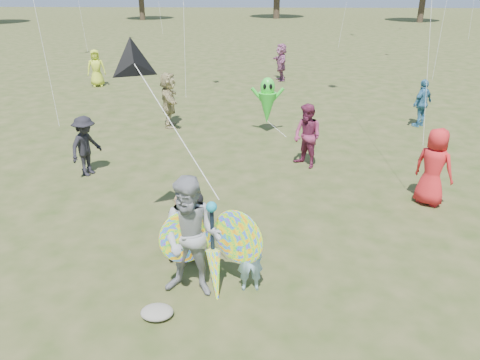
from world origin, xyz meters
name	(u,v)px	position (x,y,z in m)	size (l,w,h in m)	color
ground	(248,280)	(0.00, 0.00, 0.00)	(160.00, 160.00, 0.00)	#51592B
child_girl	(250,259)	(0.02, -0.23, 0.55)	(0.40, 0.26, 1.10)	#98C3D7
adult_man	(192,238)	(-0.83, -0.35, 0.96)	(0.93, 0.72, 1.91)	gray
grey_bag	(157,312)	(-1.28, -0.94, 0.08)	(0.47, 0.39, 0.15)	gray
crowd_a	(434,167)	(3.79, 2.98, 0.84)	(0.82, 0.53, 1.67)	red
crowd_b	(86,146)	(-4.05, 4.26, 0.74)	(0.95, 0.55, 1.48)	black
crowd_c	(422,103)	(5.37, 8.81, 0.77)	(0.90, 0.37, 1.54)	teal
crowd_d	(169,100)	(-2.79, 8.43, 0.88)	(1.63, 0.52, 1.76)	tan
crowd_e	(307,136)	(1.34, 5.04, 0.81)	(0.79, 0.61, 1.62)	#7A2849
crowd_g	(96,68)	(-7.18, 14.53, 0.81)	(0.79, 0.51, 1.62)	#C0D331
crowd_j	(281,62)	(1.11, 16.22, 0.86)	(1.59, 0.51, 1.72)	#A15C83
jogging_stroller	(188,218)	(-1.08, 0.92, 0.61)	(0.54, 1.06, 1.09)	black
butterfly_kite	(213,249)	(-0.52, -0.32, 0.76)	(1.74, 0.75, 1.72)	#F04725
delta_kite_rig	(134,64)	(-1.89, 1.28, 3.19)	(1.93, 1.86, 2.07)	black
alien_kite	(267,103)	(0.36, 7.85, 0.97)	(1.12, 0.69, 1.74)	green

